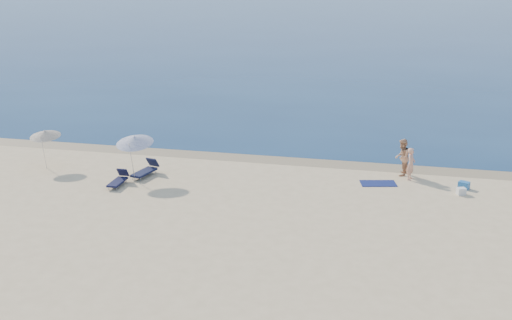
{
  "coord_description": "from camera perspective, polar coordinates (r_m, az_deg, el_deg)",
  "views": [
    {
      "loc": [
        3.5,
        -12.64,
        10.21
      ],
      "look_at": [
        -3.01,
        16.0,
        1.0
      ],
      "focal_mm": 45.0,
      "sensor_mm": 36.0,
      "label": 1
    }
  ],
  "objects": [
    {
      "name": "lounger_left",
      "position": [
        32.01,
        -9.79,
        -0.92
      ],
      "size": [
        0.94,
        1.83,
        0.77
      ],
      "rotation": [
        0.0,
        0.0,
        -0.22
      ],
      "color": "#131734",
      "rests_on": "ground"
    },
    {
      "name": "wet_sand_strip",
      "position": [
        33.81,
        6.27,
        -0.27
      ],
      "size": [
        240.0,
        1.6,
        0.0
      ],
      "primitive_type": "cube",
      "color": "#847254",
      "rests_on": "ground"
    },
    {
      "name": "umbrella_far",
      "position": [
        34.15,
        -18.26,
        2.24
      ],
      "size": [
        1.65,
        1.68,
        2.09
      ],
      "rotation": [
        0.0,
        0.0,
        0.07
      ],
      "color": "silver",
      "rests_on": "ground"
    },
    {
      "name": "beach_towel",
      "position": [
        31.09,
        10.81,
        -2.06
      ],
      "size": [
        1.83,
        1.28,
        0.03
      ],
      "primitive_type": "cube",
      "rotation": [
        0.0,
        0.0,
        0.23
      ],
      "color": "#0E1748",
      "rests_on": "ground"
    },
    {
      "name": "lounger_right",
      "position": [
        30.95,
        -12.14,
        -1.77
      ],
      "size": [
        0.52,
        1.55,
        0.68
      ],
      "rotation": [
        0.0,
        0.0,
        0.01
      ],
      "color": "black",
      "rests_on": "ground"
    },
    {
      "name": "white_bag",
      "position": [
        30.56,
        17.78,
        -2.66
      ],
      "size": [
        0.46,
        0.43,
        0.32
      ],
      "primitive_type": "cube",
      "rotation": [
        0.0,
        0.0,
        0.36
      ],
      "color": "silver",
      "rests_on": "ground"
    },
    {
      "name": "sea",
      "position": [
        113.15,
        11.23,
        11.92
      ],
      "size": [
        240.0,
        160.0,
        0.01
      ],
      "primitive_type": "cube",
      "color": "#0C284A",
      "rests_on": "ground"
    },
    {
      "name": "umbrella_near",
      "position": [
        31.07,
        -10.76,
        1.75
      ],
      "size": [
        1.86,
        1.89,
        2.36
      ],
      "rotation": [
        0.0,
        0.0,
        -0.04
      ],
      "color": "silver",
      "rests_on": "ground"
    },
    {
      "name": "person_left",
      "position": [
        31.79,
        13.61,
        -0.33
      ],
      "size": [
        0.51,
        0.65,
        1.58
      ],
      "primitive_type": "imported",
      "rotation": [
        0.0,
        0.0,
        1.32
      ],
      "color": "tan",
      "rests_on": "ground"
    },
    {
      "name": "blue_cooler",
      "position": [
        31.37,
        18.0,
        -2.14
      ],
      "size": [
        0.58,
        0.51,
        0.34
      ],
      "primitive_type": "cube",
      "rotation": [
        0.0,
        0.0,
        -0.44
      ],
      "color": "#1E60A6",
      "rests_on": "ground"
    },
    {
      "name": "person_right",
      "position": [
        32.28,
        12.85,
        0.24
      ],
      "size": [
        0.83,
        0.99,
        1.84
      ],
      "primitive_type": "imported",
      "rotation": [
        0.0,
        0.0,
        -1.73
      ],
      "color": "tan",
      "rests_on": "ground"
    }
  ]
}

